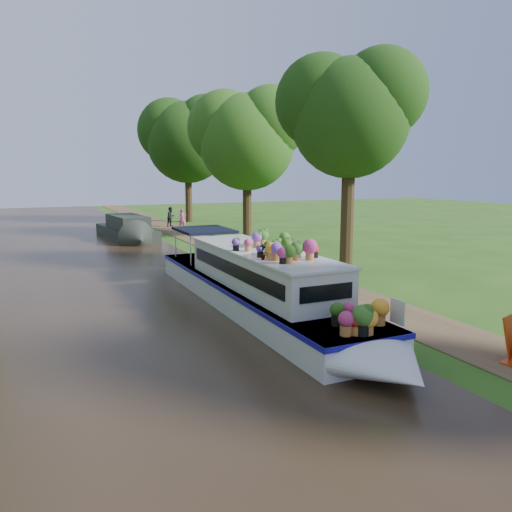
# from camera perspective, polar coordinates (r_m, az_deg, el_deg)

# --- Properties ---
(ground) EXTENTS (100.00, 100.00, 0.00)m
(ground) POSITION_cam_1_polar(r_m,az_deg,el_deg) (17.04, 5.43, -4.38)
(ground) COLOR #254C13
(ground) RESTS_ON ground
(canal_water) EXTENTS (10.00, 100.00, 0.02)m
(canal_water) POSITION_cam_1_polar(r_m,az_deg,el_deg) (15.04, -14.90, -6.51)
(canal_water) COLOR black
(canal_water) RESTS_ON ground
(towpath) EXTENTS (2.20, 100.00, 0.03)m
(towpath) POSITION_cam_1_polar(r_m,az_deg,el_deg) (17.66, 8.81, -3.91)
(towpath) COLOR #4E3A24
(towpath) RESTS_ON ground
(plant_boat) EXTENTS (2.29, 13.52, 2.28)m
(plant_boat) POSITION_cam_1_polar(r_m,az_deg,el_deg) (14.58, 0.65, -3.27)
(plant_boat) COLOR silver
(plant_boat) RESTS_ON canal_water
(tree_near_overhang) EXTENTS (5.52, 5.28, 8.99)m
(tree_near_overhang) POSITION_cam_1_polar(r_m,az_deg,el_deg) (21.32, 10.61, 16.15)
(tree_near_overhang) COLOR black
(tree_near_overhang) RESTS_ON ground
(tree_near_mid) EXTENTS (6.90, 6.60, 9.40)m
(tree_near_mid) POSITION_cam_1_polar(r_m,az_deg,el_deg) (32.14, -1.13, 13.72)
(tree_near_mid) COLOR black
(tree_near_mid) RESTS_ON ground
(tree_near_far) EXTENTS (7.59, 7.26, 10.30)m
(tree_near_far) POSITION_cam_1_polar(r_m,az_deg,el_deg) (42.33, -7.91, 13.45)
(tree_near_far) COLOR black
(tree_near_far) RESTS_ON ground
(second_boat) EXTENTS (2.85, 7.78, 1.47)m
(second_boat) POSITION_cam_1_polar(r_m,az_deg,el_deg) (31.87, -14.45, 2.94)
(second_boat) COLOR black
(second_boat) RESTS_ON canal_water
(pedestrian_pink) EXTENTS (0.58, 0.42, 1.48)m
(pedestrian_pink) POSITION_cam_1_polar(r_m,az_deg,el_deg) (36.64, -8.42, 4.23)
(pedestrian_pink) COLOR #DA597A
(pedestrian_pink) RESTS_ON towpath
(pedestrian_dark) EXTENTS (0.91, 0.86, 1.49)m
(pedestrian_dark) POSITION_cam_1_polar(r_m,az_deg,el_deg) (38.42, -9.69, 4.44)
(pedestrian_dark) COLOR black
(pedestrian_dark) RESTS_ON towpath
(verge_plant) EXTENTS (0.48, 0.45, 0.42)m
(verge_plant) POSITION_cam_1_polar(r_m,az_deg,el_deg) (19.86, -1.25, -1.73)
(verge_plant) COLOR #206B29
(verge_plant) RESTS_ON ground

